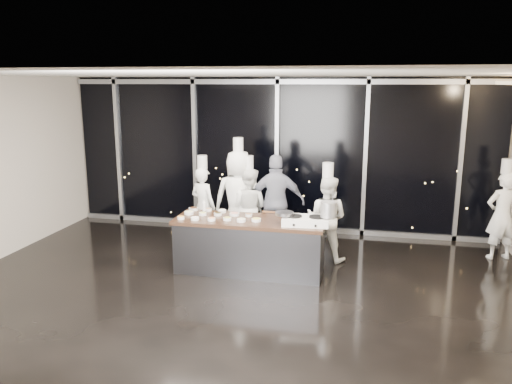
# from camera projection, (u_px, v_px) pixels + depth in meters

# --- Properties ---
(ground) EXTENTS (9.00, 9.00, 0.00)m
(ground) POSITION_uv_depth(u_px,v_px,m) (236.00, 293.00, 7.49)
(ground) COLOR black
(ground) RESTS_ON ground
(room_shell) EXTENTS (9.02, 7.02, 3.21)m
(room_shell) POSITION_uv_depth(u_px,v_px,m) (247.00, 144.00, 6.97)
(room_shell) COLOR #BCB1A1
(room_shell) RESTS_ON ground
(window_wall) EXTENTS (8.90, 0.11, 3.20)m
(window_wall) POSITION_uv_depth(u_px,v_px,m) (277.00, 155.00, 10.41)
(window_wall) COLOR black
(window_wall) RESTS_ON ground
(demo_counter) EXTENTS (2.46, 0.86, 0.90)m
(demo_counter) POSITION_uv_depth(u_px,v_px,m) (250.00, 245.00, 8.25)
(demo_counter) COLOR #343438
(demo_counter) RESTS_ON ground
(stove) EXTENTS (0.75, 0.50, 0.14)m
(stove) POSITION_uv_depth(u_px,v_px,m) (305.00, 220.00, 7.85)
(stove) COLOR white
(stove) RESTS_ON demo_counter
(frying_pan) EXTENTS (0.52, 0.31, 0.05)m
(frying_pan) POSITION_uv_depth(u_px,v_px,m) (284.00, 213.00, 7.88)
(frying_pan) COLOR slate
(frying_pan) RESTS_ON stove
(stock_pot) EXTENTS (0.26, 0.26, 0.24)m
(stock_pot) POSITION_uv_depth(u_px,v_px,m) (328.00, 209.00, 7.74)
(stock_pot) COLOR #A9AAAC
(stock_pot) RESTS_ON stove
(prep_bowls) EXTENTS (1.38, 0.73, 0.05)m
(prep_bowls) POSITION_uv_depth(u_px,v_px,m) (217.00, 215.00, 8.32)
(prep_bowls) COLOR silver
(prep_bowls) RESTS_ON demo_counter
(squeeze_bottle) EXTENTS (0.06, 0.06, 0.21)m
(squeeze_bottle) POSITION_uv_depth(u_px,v_px,m) (204.00, 206.00, 8.64)
(squeeze_bottle) COLOR white
(squeeze_bottle) RESTS_ON demo_counter
(chef_far_left) EXTENTS (0.65, 0.55, 1.75)m
(chef_far_left) POSITION_uv_depth(u_px,v_px,m) (203.00, 205.00, 9.56)
(chef_far_left) COLOR white
(chef_far_left) RESTS_ON ground
(chef_left) EXTENTS (1.04, 0.82, 2.09)m
(chef_left) POSITION_uv_depth(u_px,v_px,m) (239.00, 198.00, 9.46)
(chef_left) COLOR white
(chef_left) RESTS_ON ground
(chef_center) EXTENTS (0.83, 0.69, 1.76)m
(chef_center) POSITION_uv_depth(u_px,v_px,m) (248.00, 207.00, 9.43)
(chef_center) COLOR white
(chef_center) RESTS_ON ground
(guest) EXTENTS (1.11, 0.61, 1.79)m
(guest) POSITION_uv_depth(u_px,v_px,m) (276.00, 202.00, 9.32)
(guest) COLOR #121933
(guest) RESTS_ON ground
(chef_right) EXTENTS (0.85, 0.73, 1.74)m
(chef_right) POSITION_uv_depth(u_px,v_px,m) (327.00, 218.00, 8.74)
(chef_right) COLOR white
(chef_right) RESTS_ON ground
(chef_side) EXTENTS (0.66, 0.54, 1.80)m
(chef_side) POSITION_uv_depth(u_px,v_px,m) (502.00, 214.00, 8.79)
(chef_side) COLOR white
(chef_side) RESTS_ON ground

